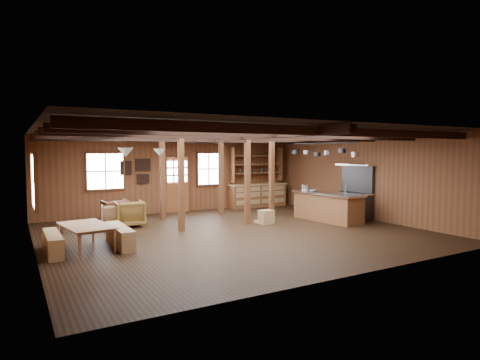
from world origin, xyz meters
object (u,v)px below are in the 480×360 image
object	(u,v)px
kitchen_island	(328,206)
dining_table	(88,237)
commercial_range	(351,200)
armchair_a	(116,211)
armchair_c	(114,216)
armchair_b	(129,214)

from	to	relation	value
kitchen_island	dining_table	distance (m)	7.51
commercial_range	armchair_a	distance (m)	7.85
commercial_range	dining_table	world-z (taller)	commercial_range
kitchen_island	commercial_range	bearing A→B (deg)	-4.85
dining_table	armchair_c	distance (m)	2.88
armchair_a	armchair_c	world-z (taller)	armchair_a
commercial_range	armchair_c	bearing A→B (deg)	161.70
armchair_c	armchair_a	bearing A→B (deg)	-95.75
kitchen_island	armchair_a	world-z (taller)	kitchen_island
kitchen_island	commercial_range	world-z (taller)	commercial_range
kitchen_island	commercial_range	xyz separation A→B (m)	(1.05, -0.02, 0.13)
armchair_b	armchair_c	size ratio (longest dim) A/B	1.16
armchair_a	armchair_b	xyz separation A→B (m)	(0.18, -0.98, 0.03)
commercial_range	armchair_b	distance (m)	7.33
armchair_a	armchair_b	world-z (taller)	armchair_b
kitchen_island	armchair_a	bearing A→B (deg)	148.79
armchair_c	commercial_range	bearing A→B (deg)	172.55
commercial_range	kitchen_island	bearing A→B (deg)	178.88
commercial_range	armchair_b	bearing A→B (deg)	162.38
dining_table	armchair_b	world-z (taller)	armchair_b
commercial_range	armchair_c	xyz separation A→B (m)	(-7.39, 2.45, -0.27)
commercial_range	armchair_b	size ratio (longest dim) A/B	2.14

